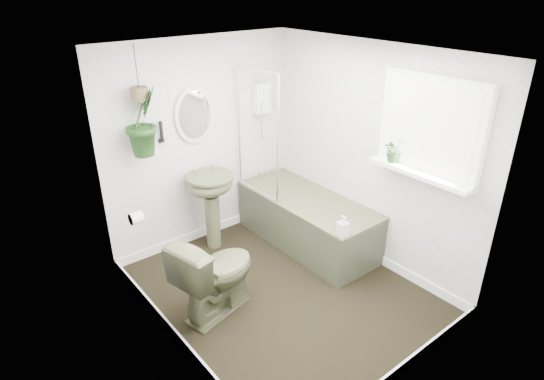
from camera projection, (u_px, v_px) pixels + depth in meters
floor at (281, 291)px, 4.53m from camera, size 2.30×2.80×0.02m
ceiling at (284, 51)px, 3.54m from camera, size 2.30×2.80×0.02m
wall_back at (201, 144)px, 5.03m from camera, size 2.30×0.02×2.30m
wall_front at (417, 254)px, 3.04m from camera, size 2.30×0.02×2.30m
wall_left at (163, 226)px, 3.38m from camera, size 0.02×2.80×2.30m
wall_right at (369, 156)px, 4.69m from camera, size 0.02×2.80×2.30m
skirting at (281, 286)px, 4.51m from camera, size 2.30×2.80×0.10m
bathtub at (307, 221)px, 5.21m from camera, size 0.72×1.72×0.58m
bath_screen at (257, 134)px, 4.94m from camera, size 0.04×0.72×1.40m
shower_box at (262, 98)px, 5.26m from camera, size 0.20×0.10×0.35m
oval_mirror at (195, 115)px, 4.81m from camera, size 0.46×0.03×0.62m
wall_sconce at (161, 132)px, 4.62m from camera, size 0.04×0.04×0.22m
toilet_roll_holder at (136, 218)px, 4.01m from camera, size 0.11×0.11×0.11m
window_recess at (431, 127)px, 3.94m from camera, size 0.08×1.00×0.90m
window_sill at (419, 173)px, 4.08m from camera, size 0.18×1.00×0.04m
window_blinds at (428, 128)px, 3.92m from camera, size 0.01×0.86×0.76m
toilet at (216, 273)px, 4.09m from camera, size 0.89×0.63×0.82m
pedestal_sink at (212, 211)px, 5.09m from camera, size 0.59×0.53×0.89m
sill_plant at (394, 150)px, 4.24m from camera, size 0.24×0.22×0.23m
hanging_plant at (143, 122)px, 4.34m from camera, size 0.46×0.44×0.66m
soap_bottle at (343, 226)px, 4.32m from camera, size 0.11×0.11×0.21m
hanging_pot at (139, 93)px, 4.22m from camera, size 0.16×0.16×0.12m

